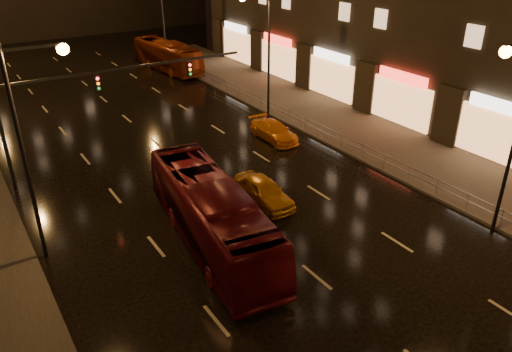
# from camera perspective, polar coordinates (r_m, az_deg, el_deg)

# --- Properties ---
(ground) EXTENTS (140.00, 140.00, 0.00)m
(ground) POSITION_cam_1_polar(r_m,az_deg,el_deg) (34.40, -10.07, 2.65)
(ground) COLOR black
(ground) RESTS_ON ground
(sidewalk_right) EXTENTS (7.00, 70.00, 0.15)m
(sidewalk_right) POSITION_cam_1_polar(r_m,az_deg,el_deg) (37.58, 12.40, 4.64)
(sidewalk_right) COLOR #38332D
(sidewalk_right) RESTS_ON ground
(traffic_signal) EXTENTS (15.31, 0.32, 6.20)m
(traffic_signal) POSITION_cam_1_polar(r_m,az_deg,el_deg) (31.35, -19.33, 8.44)
(traffic_signal) COLOR black
(traffic_signal) RESTS_ON ground
(railing_right) EXTENTS (0.05, 56.00, 1.00)m
(railing_right) POSITION_cam_1_polar(r_m,az_deg,el_deg) (37.28, 5.65, 6.32)
(railing_right) COLOR #99999E
(railing_right) RESTS_ON sidewalk_right
(bus_red) EXTENTS (4.20, 11.88, 3.24)m
(bus_red) POSITION_cam_1_polar(r_m,az_deg,el_deg) (23.62, -5.12, -4.33)
(bus_red) COLOR #520B14
(bus_red) RESTS_ON ground
(bus_curb) EXTENTS (3.43, 11.07, 3.04)m
(bus_curb) POSITION_cam_1_polar(r_m,az_deg,el_deg) (55.07, -10.12, 13.37)
(bus_curb) COLOR maroon
(bus_curb) RESTS_ON ground
(taxi_near) EXTENTS (1.77, 4.34, 1.48)m
(taxi_near) POSITION_cam_1_polar(r_m,az_deg,el_deg) (27.34, 0.86, -1.76)
(taxi_near) COLOR #C77F12
(taxi_near) RESTS_ON ground
(taxi_far) EXTENTS (1.83, 4.45, 1.29)m
(taxi_far) POSITION_cam_1_polar(r_m,az_deg,el_deg) (35.82, 2.05, 5.15)
(taxi_far) COLOR orange
(taxi_far) RESTS_ON ground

